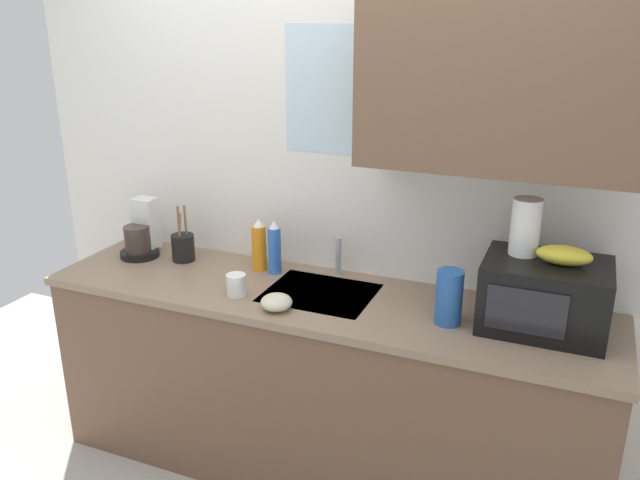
# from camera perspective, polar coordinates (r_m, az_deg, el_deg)

# --- Properties ---
(kitchen_wall_assembly) EXTENTS (3.24, 0.42, 2.50)m
(kitchen_wall_assembly) POSITION_cam_1_polar(r_m,az_deg,el_deg) (2.86, 4.82, 5.57)
(kitchen_wall_assembly) COLOR white
(kitchen_wall_assembly) RESTS_ON ground
(counter_unit) EXTENTS (2.47, 0.63, 0.90)m
(counter_unit) POSITION_cam_1_polar(r_m,az_deg,el_deg) (2.99, -0.00, -12.57)
(counter_unit) COLOR brown
(counter_unit) RESTS_ON ground
(sink_faucet) EXTENTS (0.03, 0.03, 0.18)m
(sink_faucet) POSITION_cam_1_polar(r_m,az_deg,el_deg) (2.96, 1.63, -1.44)
(sink_faucet) COLOR #B2B5BA
(sink_faucet) RESTS_ON counter_unit
(microwave) EXTENTS (0.46, 0.35, 0.27)m
(microwave) POSITION_cam_1_polar(r_m,az_deg,el_deg) (2.60, 19.16, -4.63)
(microwave) COLOR black
(microwave) RESTS_ON counter_unit
(banana_bunch) EXTENTS (0.20, 0.11, 0.07)m
(banana_bunch) POSITION_cam_1_polar(r_m,az_deg,el_deg) (2.53, 20.72, -1.26)
(banana_bunch) COLOR gold
(banana_bunch) RESTS_ON microwave
(paper_towel_roll) EXTENTS (0.11, 0.11, 0.22)m
(paper_towel_roll) POSITION_cam_1_polar(r_m,az_deg,el_deg) (2.56, 17.65, 1.11)
(paper_towel_roll) COLOR white
(paper_towel_roll) RESTS_ON microwave
(coffee_maker) EXTENTS (0.19, 0.21, 0.28)m
(coffee_maker) POSITION_cam_1_polar(r_m,az_deg,el_deg) (3.31, -15.43, 0.46)
(coffee_maker) COLOR black
(coffee_maker) RESTS_ON counter_unit
(dish_soap_bottle_blue) EXTENTS (0.06, 0.06, 0.25)m
(dish_soap_bottle_blue) POSITION_cam_1_polar(r_m,az_deg,el_deg) (2.97, -4.03, -0.75)
(dish_soap_bottle_blue) COLOR blue
(dish_soap_bottle_blue) RESTS_ON counter_unit
(dish_soap_bottle_orange) EXTENTS (0.07, 0.07, 0.25)m
(dish_soap_bottle_orange) POSITION_cam_1_polar(r_m,az_deg,el_deg) (3.02, -5.38, -0.50)
(dish_soap_bottle_orange) COLOR orange
(dish_soap_bottle_orange) RESTS_ON counter_unit
(cereal_canister) EXTENTS (0.10, 0.10, 0.22)m
(cereal_canister) POSITION_cam_1_polar(r_m,az_deg,el_deg) (2.55, 11.31, -4.97)
(cereal_canister) COLOR #2659A5
(cereal_canister) RESTS_ON counter_unit
(mug_white) EXTENTS (0.08, 0.08, 0.09)m
(mug_white) POSITION_cam_1_polar(r_m,az_deg,el_deg) (2.78, -7.39, -3.95)
(mug_white) COLOR white
(mug_white) RESTS_ON counter_unit
(utensil_crock) EXTENTS (0.11, 0.11, 0.28)m
(utensil_crock) POSITION_cam_1_polar(r_m,az_deg,el_deg) (3.20, -11.98, -0.58)
(utensil_crock) COLOR black
(utensil_crock) RESTS_ON counter_unit
(small_bowl) EXTENTS (0.13, 0.13, 0.06)m
(small_bowl) POSITION_cam_1_polar(r_m,az_deg,el_deg) (2.65, -3.86, -5.49)
(small_bowl) COLOR beige
(small_bowl) RESTS_ON counter_unit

